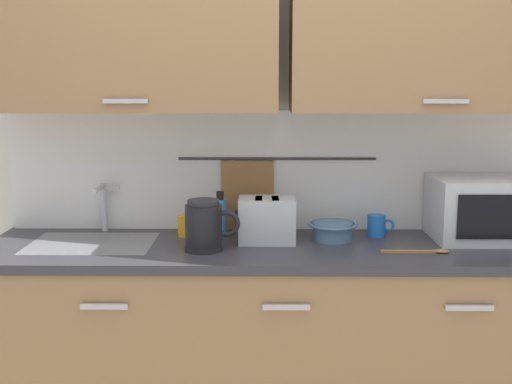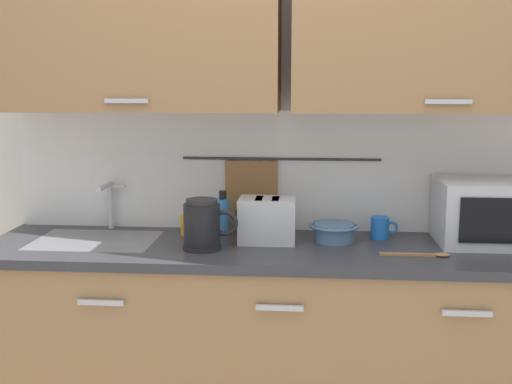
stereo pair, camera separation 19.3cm
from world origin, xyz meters
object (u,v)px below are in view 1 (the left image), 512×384
object	(u,v)px
microwave	(487,209)
wooden_spoon	(423,251)
electric_kettle	(205,226)
toaster	(267,220)
mixing_bowl	(333,230)
dish_soap_bottle	(220,216)
mug_by_kettle	(377,226)
mug_near_sink	(187,226)

from	to	relation	value
microwave	wooden_spoon	xyz separation A→B (m)	(-0.32, -0.23, -0.13)
electric_kettle	toaster	world-z (taller)	electric_kettle
mixing_bowl	wooden_spoon	distance (m)	0.40
microwave	dish_soap_bottle	distance (m)	1.16
dish_soap_bottle	microwave	bearing A→B (deg)	-3.66
microwave	mug_by_kettle	bearing A→B (deg)	174.01
mug_by_kettle	wooden_spoon	xyz separation A→B (m)	(0.14, -0.28, -0.04)
electric_kettle	mixing_bowl	xyz separation A→B (m)	(0.54, 0.17, -0.06)
microwave	wooden_spoon	size ratio (longest dim) A/B	1.67
mixing_bowl	wooden_spoon	size ratio (longest dim) A/B	0.78
microwave	electric_kettle	size ratio (longest dim) A/B	2.03
toaster	wooden_spoon	size ratio (longest dim) A/B	0.93
toaster	mug_by_kettle	size ratio (longest dim) A/B	2.13
toaster	mug_by_kettle	xyz separation A→B (m)	(0.49, 0.10, -0.05)
electric_kettle	wooden_spoon	xyz separation A→B (m)	(0.88, -0.03, -0.10)
mug_near_sink	toaster	world-z (taller)	toaster
dish_soap_bottle	toaster	world-z (taller)	dish_soap_bottle
wooden_spoon	toaster	bearing A→B (deg)	164.68
microwave	dish_soap_bottle	size ratio (longest dim) A/B	2.35
microwave	toaster	bearing A→B (deg)	-176.62
mixing_bowl	mug_by_kettle	distance (m)	0.22
electric_kettle	dish_soap_bottle	distance (m)	0.27
dish_soap_bottle	wooden_spoon	xyz separation A→B (m)	(0.84, -0.30, -0.08)
electric_kettle	microwave	bearing A→B (deg)	9.27
microwave	toaster	distance (m)	0.95
mug_near_sink	toaster	bearing A→B (deg)	-15.70
wooden_spoon	mug_by_kettle	bearing A→B (deg)	116.58
electric_kettle	mixing_bowl	size ratio (longest dim) A/B	1.06
mixing_bowl	electric_kettle	bearing A→B (deg)	-162.00
mug_near_sink	toaster	distance (m)	0.37
mixing_bowl	wooden_spoon	bearing A→B (deg)	-31.01
electric_kettle	toaster	distance (m)	0.29
dish_soap_bottle	toaster	size ratio (longest dim) A/B	0.77
microwave	mug_by_kettle	xyz separation A→B (m)	(-0.46, 0.05, -0.09)
electric_kettle	mug_by_kettle	bearing A→B (deg)	18.28
electric_kettle	wooden_spoon	size ratio (longest dim) A/B	0.82
electric_kettle	toaster	xyz separation A→B (m)	(0.25, 0.14, -0.01)
dish_soap_bottle	mug_near_sink	distance (m)	0.15
mug_near_sink	mixing_bowl	distance (m)	0.64
electric_kettle	mug_near_sink	size ratio (longest dim) A/B	1.89
dish_soap_bottle	mug_by_kettle	distance (m)	0.70
dish_soap_bottle	wooden_spoon	distance (m)	0.89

